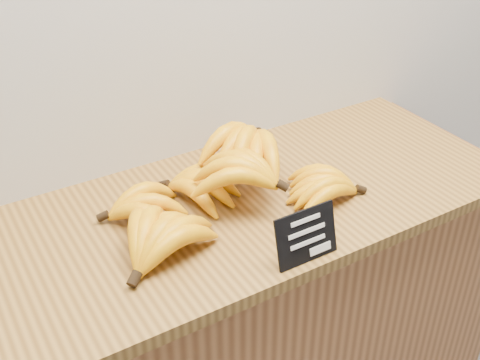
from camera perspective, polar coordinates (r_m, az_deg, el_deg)
name	(u,v)px	position (r m, az deg, el deg)	size (l,w,h in m)	color
counter	(230,353)	(1.65, -0.93, -16.12)	(1.44, 0.50, 0.90)	#9A5F31
counter_top	(228,209)	(1.33, -1.11, -2.81)	(1.34, 0.54, 0.03)	olive
chalkboard_sign	(307,236)	(1.15, 6.33, -5.30)	(0.13, 0.01, 0.11)	black
banana_pile	(217,188)	(1.28, -2.21, -0.78)	(0.59, 0.38, 0.13)	#EBA709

